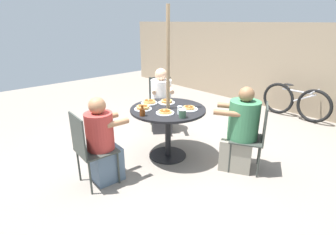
{
  "coord_description": "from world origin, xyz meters",
  "views": [
    {
      "loc": [
        2.57,
        -2.4,
        1.92
      ],
      "look_at": [
        0.0,
        0.0,
        0.61
      ],
      "focal_mm": 28.0,
      "sensor_mm": 36.0,
      "label": 1
    }
  ],
  "objects_px": {
    "diner_east": "(103,144)",
    "bicycle": "(295,102)",
    "pancake_plate_c": "(165,112)",
    "pancake_plate_d": "(143,108)",
    "patio_chair_north": "(160,100)",
    "pancake_plate_a": "(167,102)",
    "patio_chair_south": "(254,134)",
    "diner_south": "(240,133)",
    "patio_table": "(168,117)",
    "pancake_plate_b": "(189,108)",
    "diner_north": "(161,103)",
    "coffee_cup": "(182,113)",
    "pancake_plate_e": "(149,102)",
    "patio_chair_east": "(89,146)",
    "drinking_glass_a": "(180,110)",
    "syrup_bottle": "(143,112)"
  },
  "relations": [
    {
      "from": "diner_east",
      "to": "bicycle",
      "type": "xyz_separation_m",
      "value": [
        0.66,
        4.07,
        -0.16
      ]
    },
    {
      "from": "pancake_plate_c",
      "to": "pancake_plate_d",
      "type": "bearing_deg",
      "value": -161.03
    },
    {
      "from": "pancake_plate_d",
      "to": "bicycle",
      "type": "height_order",
      "value": "pancake_plate_d"
    },
    {
      "from": "patio_chair_north",
      "to": "pancake_plate_a",
      "type": "relative_size",
      "value": 3.81
    },
    {
      "from": "patio_chair_south",
      "to": "diner_south",
      "type": "distance_m",
      "value": 0.18
    },
    {
      "from": "patio_table",
      "to": "pancake_plate_b",
      "type": "height_order",
      "value": "pancake_plate_b"
    },
    {
      "from": "diner_north",
      "to": "coffee_cup",
      "type": "distance_m",
      "value": 1.45
    },
    {
      "from": "patio_table",
      "to": "pancake_plate_c",
      "type": "bearing_deg",
      "value": -53.81
    },
    {
      "from": "patio_chair_south",
      "to": "bicycle",
      "type": "height_order",
      "value": "patio_chair_south"
    },
    {
      "from": "pancake_plate_a",
      "to": "pancake_plate_d",
      "type": "distance_m",
      "value": 0.44
    },
    {
      "from": "pancake_plate_a",
      "to": "patio_chair_north",
      "type": "bearing_deg",
      "value": 144.31
    },
    {
      "from": "patio_chair_south",
      "to": "pancake_plate_e",
      "type": "height_order",
      "value": "patio_chair_south"
    },
    {
      "from": "coffee_cup",
      "to": "bicycle",
      "type": "xyz_separation_m",
      "value": [
        0.18,
        3.18,
        -0.46
      ]
    },
    {
      "from": "bicycle",
      "to": "diner_south",
      "type": "bearing_deg",
      "value": -82.08
    },
    {
      "from": "patio_chair_north",
      "to": "bicycle",
      "type": "distance_m",
      "value": 2.82
    },
    {
      "from": "diner_north",
      "to": "bicycle",
      "type": "height_order",
      "value": "diner_north"
    },
    {
      "from": "pancake_plate_c",
      "to": "patio_chair_east",
      "type": "bearing_deg",
      "value": -102.36
    },
    {
      "from": "patio_chair_south",
      "to": "pancake_plate_e",
      "type": "relative_size",
      "value": 3.81
    },
    {
      "from": "diner_east",
      "to": "patio_chair_south",
      "type": "distance_m",
      "value": 1.94
    },
    {
      "from": "drinking_glass_a",
      "to": "bicycle",
      "type": "height_order",
      "value": "drinking_glass_a"
    },
    {
      "from": "patio_chair_south",
      "to": "diner_south",
      "type": "xyz_separation_m",
      "value": [
        -0.16,
        -0.09,
        -0.01
      ]
    },
    {
      "from": "patio_chair_south",
      "to": "pancake_plate_d",
      "type": "xyz_separation_m",
      "value": [
        -1.26,
        -0.85,
        0.25
      ]
    },
    {
      "from": "patio_chair_east",
      "to": "diner_east",
      "type": "xyz_separation_m",
      "value": [
        0.01,
        0.18,
        -0.02
      ]
    },
    {
      "from": "coffee_cup",
      "to": "bicycle",
      "type": "distance_m",
      "value": 3.22
    },
    {
      "from": "patio_table",
      "to": "pancake_plate_e",
      "type": "xyz_separation_m",
      "value": [
        -0.36,
        -0.05,
        0.15
      ]
    },
    {
      "from": "diner_north",
      "to": "pancake_plate_c",
      "type": "height_order",
      "value": "diner_north"
    },
    {
      "from": "patio_chair_east",
      "to": "pancake_plate_b",
      "type": "xyz_separation_m",
      "value": [
        0.34,
        1.37,
        0.24
      ]
    },
    {
      "from": "diner_north",
      "to": "pancake_plate_b",
      "type": "xyz_separation_m",
      "value": [
        1.06,
        -0.42,
        0.25
      ]
    },
    {
      "from": "patio_chair_east",
      "to": "bicycle",
      "type": "relative_size",
      "value": 0.66
    },
    {
      "from": "patio_chair_south",
      "to": "pancake_plate_c",
      "type": "bearing_deg",
      "value": 100.39
    },
    {
      "from": "pancake_plate_a",
      "to": "coffee_cup",
      "type": "relative_size",
      "value": 2.24
    },
    {
      "from": "diner_north",
      "to": "pancake_plate_e",
      "type": "xyz_separation_m",
      "value": [
        0.45,
        -0.65,
        0.26
      ]
    },
    {
      "from": "patio_table",
      "to": "syrup_bottle",
      "type": "height_order",
      "value": "syrup_bottle"
    },
    {
      "from": "pancake_plate_a",
      "to": "drinking_glass_a",
      "type": "relative_size",
      "value": 2.27
    },
    {
      "from": "diner_south",
      "to": "pancake_plate_e",
      "type": "xyz_separation_m",
      "value": [
        -1.26,
        -0.52,
        0.26
      ]
    },
    {
      "from": "diner_north",
      "to": "patio_chair_east",
      "type": "bearing_deg",
      "value": 58.22
    },
    {
      "from": "patio_chair_south",
      "to": "syrup_bottle",
      "type": "bearing_deg",
      "value": 106.09
    },
    {
      "from": "diner_east",
      "to": "pancake_plate_a",
      "type": "relative_size",
      "value": 4.48
    },
    {
      "from": "pancake_plate_c",
      "to": "drinking_glass_a",
      "type": "relative_size",
      "value": 2.27
    },
    {
      "from": "patio_table",
      "to": "patio_chair_north",
      "type": "relative_size",
      "value": 1.15
    },
    {
      "from": "diner_south",
      "to": "pancake_plate_d",
      "type": "height_order",
      "value": "diner_south"
    },
    {
      "from": "drinking_glass_a",
      "to": "coffee_cup",
      "type": "bearing_deg",
      "value": -30.95
    },
    {
      "from": "pancake_plate_b",
      "to": "coffee_cup",
      "type": "xyz_separation_m",
      "value": [
        0.16,
        -0.3,
        0.04
      ]
    },
    {
      "from": "diner_south",
      "to": "pancake_plate_d",
      "type": "xyz_separation_m",
      "value": [
        -1.1,
        -0.76,
        0.26
      ]
    },
    {
      "from": "pancake_plate_e",
      "to": "diner_east",
      "type": "bearing_deg",
      "value": -73.73
    },
    {
      "from": "patio_chair_south",
      "to": "diner_north",
      "type": "bearing_deg",
      "value": 60.76
    },
    {
      "from": "pancake_plate_d",
      "to": "patio_chair_east",
      "type": "bearing_deg",
      "value": -83.17
    },
    {
      "from": "diner_south",
      "to": "drinking_glass_a",
      "type": "distance_m",
      "value": 0.86
    },
    {
      "from": "pancake_plate_c",
      "to": "drinking_glass_a",
      "type": "xyz_separation_m",
      "value": [
        0.16,
        0.12,
        0.04
      ]
    },
    {
      "from": "syrup_bottle",
      "to": "drinking_glass_a",
      "type": "xyz_separation_m",
      "value": [
        0.28,
        0.4,
        -0.0
      ]
    }
  ]
}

